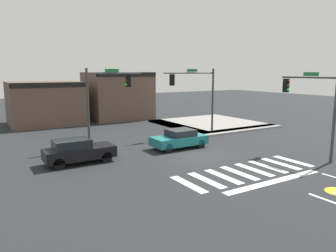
{
  "coord_description": "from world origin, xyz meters",
  "views": [
    {
      "loc": [
        -13.0,
        -17.1,
        5.59
      ],
      "look_at": [
        -1.34,
        1.93,
        1.82
      ],
      "focal_mm": 34.08,
      "sensor_mm": 36.0,
      "label": 1
    }
  ],
  "objects_px": {
    "traffic_signal_southeast": "(312,99)",
    "car_black": "(78,151)",
    "car_teal": "(179,139)",
    "traffic_signal_northeast": "(196,89)",
    "traffic_signal_northwest": "(106,93)"
  },
  "relations": [
    {
      "from": "traffic_signal_southeast",
      "to": "car_black",
      "type": "xyz_separation_m",
      "value": [
        -13.57,
        6.53,
        -3.11
      ]
    },
    {
      "from": "traffic_signal_southeast",
      "to": "car_black",
      "type": "distance_m",
      "value": 15.38
    },
    {
      "from": "traffic_signal_southeast",
      "to": "car_black",
      "type": "relative_size",
      "value": 1.33
    },
    {
      "from": "traffic_signal_southeast",
      "to": "car_teal",
      "type": "bearing_deg",
      "value": 42.26
    },
    {
      "from": "traffic_signal_northeast",
      "to": "car_teal",
      "type": "relative_size",
      "value": 1.43
    },
    {
      "from": "traffic_signal_northeast",
      "to": "traffic_signal_southeast",
      "type": "bearing_deg",
      "value": 100.45
    },
    {
      "from": "traffic_signal_northeast",
      "to": "car_black",
      "type": "bearing_deg",
      "value": 17.36
    },
    {
      "from": "traffic_signal_northeast",
      "to": "car_teal",
      "type": "distance_m",
      "value": 6.44
    },
    {
      "from": "car_teal",
      "to": "car_black",
      "type": "bearing_deg",
      "value": -179.49
    },
    {
      "from": "car_black",
      "to": "car_teal",
      "type": "bearing_deg",
      "value": 0.51
    },
    {
      "from": "traffic_signal_northwest",
      "to": "car_black",
      "type": "relative_size",
      "value": 1.38
    },
    {
      "from": "traffic_signal_northwest",
      "to": "car_black",
      "type": "distance_m",
      "value": 5.95
    },
    {
      "from": "car_black",
      "to": "traffic_signal_northeast",
      "type": "bearing_deg",
      "value": 17.36
    },
    {
      "from": "traffic_signal_southeast",
      "to": "car_teal",
      "type": "relative_size",
      "value": 1.38
    },
    {
      "from": "traffic_signal_northwest",
      "to": "car_teal",
      "type": "relative_size",
      "value": 1.43
    }
  ]
}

